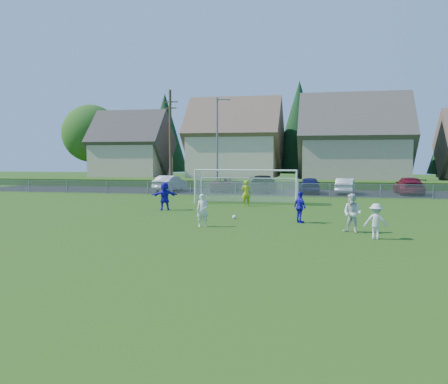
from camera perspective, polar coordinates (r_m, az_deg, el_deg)
The scene contains 22 objects.
ground at distance 19.25m, azimuth -5.00°, elevation -5.88°, with size 160.00×160.00×0.00m, color #193D0C.
asphalt_lot at distance 46.07m, azimuth 5.06°, elevation 0.02°, with size 60.00×60.00×0.00m, color black.
grass_embankment at distance 53.49m, azimuth 6.04°, elevation 1.02°, with size 70.00×6.00×0.80m, color #1E420F.
soccer_ball at distance 25.88m, azimuth 1.25°, elevation -3.02°, with size 0.22×0.22×0.22m, color white.
player_white_a at distance 22.94m, azimuth -2.59°, elevation -2.22°, with size 0.58×0.38×1.60m, color silver.
player_white_b at distance 21.88m, azimuth 15.18°, elevation -2.48°, with size 0.85×0.66×1.75m, color silver.
player_white_c at distance 20.49m, azimuth 17.80°, elevation -3.38°, with size 0.95×0.54×1.47m, color silver.
player_blue_a at distance 24.57m, azimuth 9.13°, elevation -1.81°, with size 0.95×0.40×1.63m, color #2214C3.
player_blue_b at distance 30.36m, azimuth -7.15°, elevation -0.48°, with size 1.67×0.53×1.80m, color #2214C3.
goalkeeper at distance 32.64m, azimuth 2.66°, elevation -0.14°, with size 0.65×0.43×1.78m, color #ACC517.
car_b at distance 47.11m, azimuth -6.47°, elevation 1.04°, with size 1.65×4.73×1.56m, color silver.
car_c at distance 46.38m, azimuth 0.32°, elevation 0.92°, with size 2.31×5.01×1.39m, color #4F0915.
car_d at distance 45.82m, azimuth 4.72°, elevation 1.01°, with size 2.27×5.59×1.62m, color black.
car_e at distance 44.62m, azimuth 10.25°, elevation 0.82°, with size 1.83×4.54×1.55m, color #131645.
car_f at distance 44.69m, azimuth 14.40°, elevation 0.70°, with size 1.53×4.39×1.45m, color silver.
car_g at distance 46.06m, azimuth 21.35°, elevation 0.69°, with size 2.15×5.28×1.53m, color maroon.
soccer_goal at distance 34.66m, azimuth 2.78°, elevation 1.33°, with size 7.42×1.90×2.50m.
chainlink_fence at distance 40.59m, azimuth 4.13°, elevation 0.34°, with size 52.06×0.06×1.20m.
streetlight at distance 45.26m, azimuth -0.76°, elevation 6.08°, with size 1.38×0.18×9.00m.
utility_pole at distance 47.59m, azimuth -6.47°, elevation 6.33°, with size 1.60×0.26×10.00m.
houses_row at distance 60.81m, azimuth 8.71°, elevation 7.91°, with size 53.90×11.45×13.27m.
tree_row at distance 67.09m, azimuth 8.22°, elevation 7.20°, with size 65.98×12.36×13.80m.
Camera 1 is at (5.57, -18.11, 3.37)m, focal length 38.00 mm.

